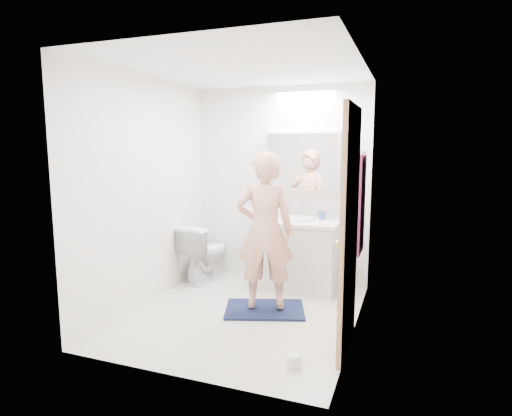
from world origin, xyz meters
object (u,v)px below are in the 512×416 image
at_px(toilet, 205,252).
at_px(toothbrush_cup, 322,215).
at_px(vanity_cabinet, 298,256).
at_px(medicine_cabinet, 302,161).
at_px(toilet_paper_roll, 294,361).
at_px(soap_bottle_a, 279,208).
at_px(soap_bottle_b, 284,210).
at_px(person, 265,231).

distance_m(toilet, toothbrush_cup, 1.52).
relative_size(vanity_cabinet, medicine_cabinet, 1.02).
bearing_deg(toilet_paper_roll, toilet, 133.87).
xyz_separation_m(soap_bottle_a, soap_bottle_b, (0.06, 0.03, -0.03)).
xyz_separation_m(medicine_cabinet, soap_bottle_b, (-0.21, -0.03, -0.60)).
bearing_deg(soap_bottle_b, person, -84.91).
height_order(person, toothbrush_cup, person).
bearing_deg(soap_bottle_a, soap_bottle_b, 27.76).
height_order(medicine_cabinet, person, medicine_cabinet).
bearing_deg(toilet, person, 154.92).
xyz_separation_m(vanity_cabinet, soap_bottle_b, (-0.23, 0.18, 0.51)).
relative_size(person, soap_bottle_b, 10.12).
height_order(vanity_cabinet, soap_bottle_a, soap_bottle_a).
xyz_separation_m(toilet, toothbrush_cup, (1.41, 0.28, 0.50)).
relative_size(toothbrush_cup, toilet_paper_roll, 0.91).
bearing_deg(toothbrush_cup, vanity_cabinet, -146.18).
bearing_deg(toilet, medicine_cabinet, -155.67).
relative_size(person, toilet_paper_roll, 14.37).
relative_size(vanity_cabinet, toilet, 1.24).
bearing_deg(person, toilet, -52.09).
bearing_deg(vanity_cabinet, soap_bottle_b, 141.50).
relative_size(medicine_cabinet, soap_bottle_b, 5.64).
bearing_deg(medicine_cabinet, soap_bottle_b, -171.83).
xyz_separation_m(vanity_cabinet, toilet_paper_roll, (0.43, -1.79, -0.34)).
relative_size(soap_bottle_a, soap_bottle_b, 1.41).
distance_m(toothbrush_cup, toilet_paper_roll, 2.12).
height_order(toilet, toothbrush_cup, toothbrush_cup).
bearing_deg(toilet, soap_bottle_b, -154.07).
height_order(soap_bottle_b, toilet_paper_roll, soap_bottle_b).
distance_m(medicine_cabinet, toothbrush_cup, 0.69).
bearing_deg(soap_bottle_a, toilet_paper_roll, -69.67).
bearing_deg(vanity_cabinet, soap_bottle_a, 152.10).
bearing_deg(soap_bottle_b, vanity_cabinet, -38.50).
bearing_deg(person, soap_bottle_a, -99.76).
height_order(toilet, soap_bottle_b, soap_bottle_b).
distance_m(soap_bottle_a, toilet_paper_roll, 2.25).
xyz_separation_m(person, toilet_paper_roll, (0.57, -0.98, -0.79)).
distance_m(vanity_cabinet, soap_bottle_b, 0.58).
xyz_separation_m(person, soap_bottle_b, (-0.09, 0.98, 0.06)).
bearing_deg(vanity_cabinet, toilet_paper_roll, -76.33).
relative_size(toilet, toilet_paper_roll, 6.59).
bearing_deg(toilet_paper_roll, soap_bottle_b, 108.57).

